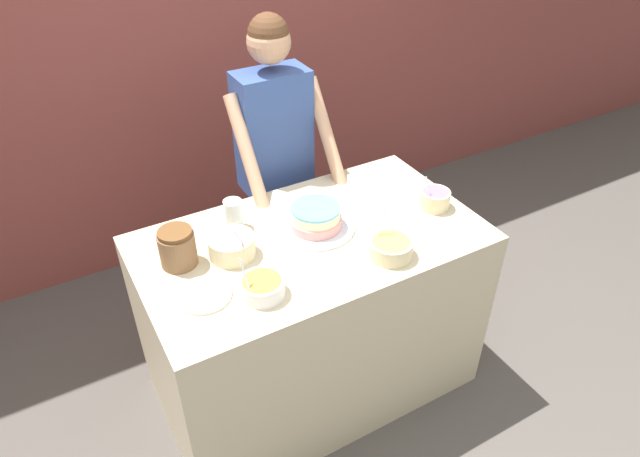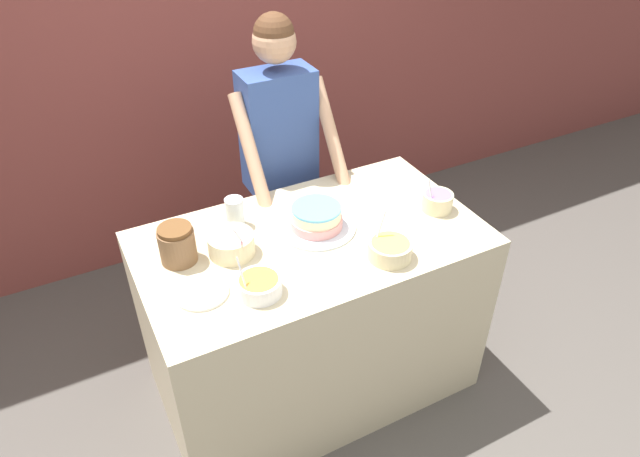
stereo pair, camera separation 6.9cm
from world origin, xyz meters
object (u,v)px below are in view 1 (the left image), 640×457
at_px(frosting_bowl_yellow, 391,247).
at_px(cake, 316,219).
at_px(drinking_glass, 234,214).
at_px(person_baker, 275,146).
at_px(frosting_bowl_orange, 262,287).
at_px(frosting_bowl_purple, 435,199).
at_px(stoneware_jar, 177,248).
at_px(frosting_bowl_pink, 232,245).
at_px(ceramic_plate, 204,295).

bearing_deg(frosting_bowl_yellow, cake, 118.13).
distance_m(cake, drinking_glass, 0.34).
distance_m(person_baker, frosting_bowl_orange, 0.94).
height_order(frosting_bowl_yellow, frosting_bowl_purple, frosting_bowl_yellow).
bearing_deg(drinking_glass, frosting_bowl_purple, -19.83).
xyz_separation_m(drinking_glass, stoneware_jar, (-0.28, -0.12, 0.01)).
distance_m(frosting_bowl_orange, stoneware_jar, 0.38).
bearing_deg(frosting_bowl_pink, frosting_bowl_orange, -88.52).
height_order(person_baker, frosting_bowl_orange, person_baker).
bearing_deg(ceramic_plate, cake, 17.00).
bearing_deg(frosting_bowl_purple, drinking_glass, 160.17).
bearing_deg(frosting_bowl_orange, frosting_bowl_yellow, -4.62).
bearing_deg(frosting_bowl_yellow, stoneware_jar, 153.80).
xyz_separation_m(person_baker, frosting_bowl_pink, (-0.46, -0.55, -0.06)).
bearing_deg(frosting_bowl_purple, person_baker, 123.72).
height_order(drinking_glass, stoneware_jar, stoneware_jar).
relative_size(cake, stoneware_jar, 2.15).
xyz_separation_m(frosting_bowl_yellow, frosting_bowl_orange, (-0.53, 0.04, -0.00)).
bearing_deg(drinking_glass, person_baker, 44.91).
bearing_deg(frosting_bowl_orange, cake, 35.69).
relative_size(frosting_bowl_orange, drinking_glass, 1.32).
relative_size(person_baker, ceramic_plate, 8.11).
relative_size(cake, frosting_bowl_orange, 1.97).
bearing_deg(frosting_bowl_orange, drinking_glass, 80.28).
distance_m(frosting_bowl_purple, frosting_bowl_orange, 0.91).
bearing_deg(frosting_bowl_yellow, person_baker, 95.38).
xyz_separation_m(frosting_bowl_purple, stoneware_jar, (-1.10, 0.18, 0.03)).
xyz_separation_m(person_baker, stoneware_jar, (-0.66, -0.50, -0.03)).
bearing_deg(ceramic_plate, drinking_glass, 52.69).
bearing_deg(frosting_bowl_purple, ceramic_plate, -177.40).
height_order(frosting_bowl_orange, drinking_glass, frosting_bowl_orange).
bearing_deg(frosting_bowl_pink, cake, -0.22).
bearing_deg(drinking_glass, cake, -31.10).
xyz_separation_m(frosting_bowl_yellow, drinking_glass, (-0.46, 0.48, 0.02)).
distance_m(frosting_bowl_yellow, drinking_glass, 0.67).
relative_size(frosting_bowl_pink, ceramic_plate, 0.92).
distance_m(drinking_glass, ceramic_plate, 0.44).
bearing_deg(cake, drinking_glass, 148.90).
xyz_separation_m(cake, frosting_bowl_yellow, (0.16, -0.31, -0.01)).
height_order(frosting_bowl_pink, frosting_bowl_orange, frosting_bowl_orange).
relative_size(drinking_glass, stoneware_jar, 0.83).
distance_m(cake, frosting_bowl_purple, 0.55).
relative_size(person_baker, cake, 4.88).
bearing_deg(cake, person_baker, 81.39).
height_order(person_baker, frosting_bowl_yellow, person_baker).
distance_m(person_baker, frosting_bowl_pink, 0.72).
distance_m(frosting_bowl_yellow, frosting_bowl_purple, 0.41).
bearing_deg(cake, stoneware_jar, 174.52).
xyz_separation_m(frosting_bowl_purple, ceramic_plate, (-1.09, -0.05, -0.04)).
height_order(frosting_bowl_yellow, frosting_bowl_pink, frosting_bowl_yellow).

